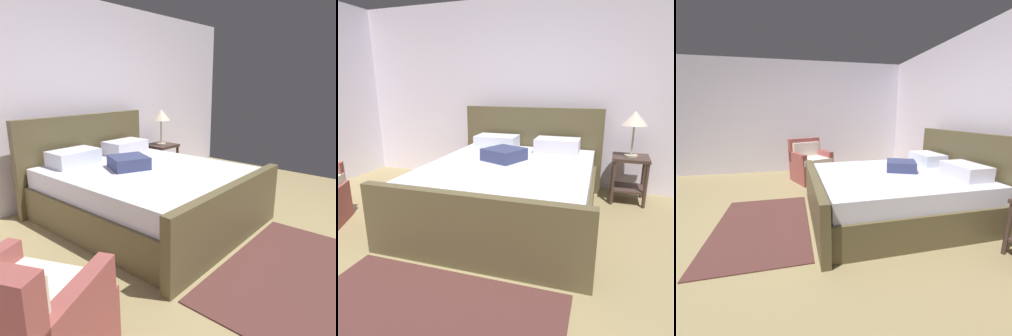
% 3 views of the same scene
% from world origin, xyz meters
% --- Properties ---
extents(ground_plane, '(6.13, 5.83, 0.02)m').
position_xyz_m(ground_plane, '(0.00, 0.00, -0.01)').
color(ground_plane, '#948256').
extents(wall_back, '(6.25, 0.12, 2.65)m').
position_xyz_m(wall_back, '(0.00, 2.97, 1.32)').
color(wall_back, white).
rests_on(wall_back, ground).
extents(bed, '(2.03, 2.37, 1.17)m').
position_xyz_m(bed, '(-0.18, 1.66, 0.34)').
color(bed, brown).
rests_on(bed, ground).
extents(nightstand_right, '(0.44, 0.44, 0.60)m').
position_xyz_m(nightstand_right, '(1.13, 2.55, 0.40)').
color(nightstand_right, '#3D2C25').
rests_on(nightstand_right, ground).
extents(table_lamp_right, '(0.30, 0.30, 0.57)m').
position_xyz_m(table_lamp_right, '(1.13, 2.55, 1.06)').
color(table_lamp_right, '#B7B293').
rests_on(table_lamp_right, nightstand_right).
extents(area_rug, '(1.83, 1.22, 0.01)m').
position_xyz_m(area_rug, '(-0.17, -0.19, 0.01)').
color(area_rug, '#512C29').
rests_on(area_rug, ground).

